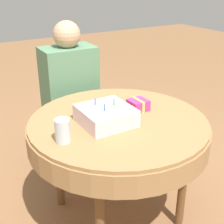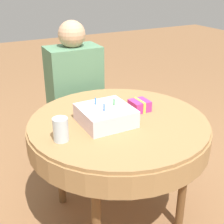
# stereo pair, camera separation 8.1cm
# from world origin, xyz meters

# --- Properties ---
(ground_plane) EXTENTS (12.00, 12.00, 0.00)m
(ground_plane) POSITION_xyz_m (0.00, 0.00, 0.00)
(ground_plane) COLOR #8C603D
(dining_table) EXTENTS (1.06, 1.06, 0.70)m
(dining_table) POSITION_xyz_m (0.00, 0.00, 0.62)
(dining_table) COLOR #9E7547
(dining_table) RESTS_ON ground_plane
(chair) EXTENTS (0.41, 0.41, 0.91)m
(chair) POSITION_xyz_m (0.03, 0.83, 0.49)
(chair) COLOR brown
(chair) RESTS_ON ground_plane
(person) EXTENTS (0.41, 0.35, 1.17)m
(person) POSITION_xyz_m (0.02, 0.74, 0.70)
(person) COLOR tan
(person) RESTS_ON ground_plane
(birthday_cake) EXTENTS (0.28, 0.28, 0.14)m
(birthday_cake) POSITION_xyz_m (-0.09, -0.01, 0.75)
(birthday_cake) COLOR silver
(birthday_cake) RESTS_ON dining_table
(drinking_glass) EXTENTS (0.08, 0.08, 0.12)m
(drinking_glass) POSITION_xyz_m (-0.37, -0.08, 0.76)
(drinking_glass) COLOR silver
(drinking_glass) RESTS_ON dining_table
(gift_box) EXTENTS (0.11, 0.12, 0.07)m
(gift_box) POSITION_xyz_m (0.18, 0.06, 0.73)
(gift_box) COLOR #D13384
(gift_box) RESTS_ON dining_table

